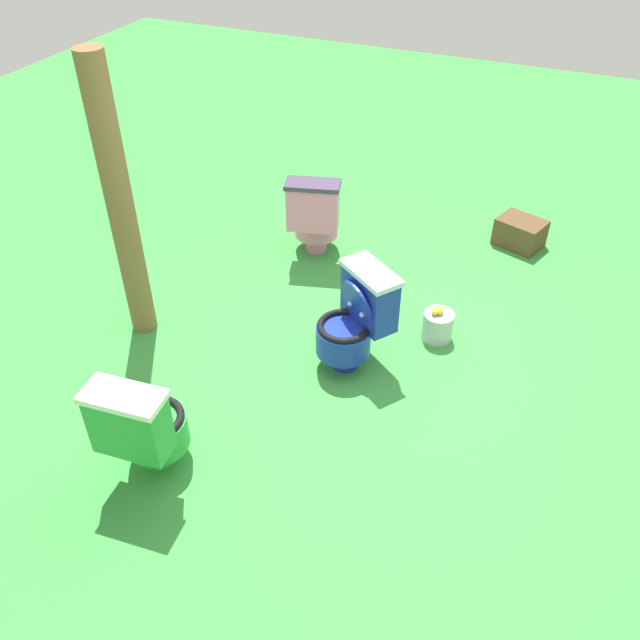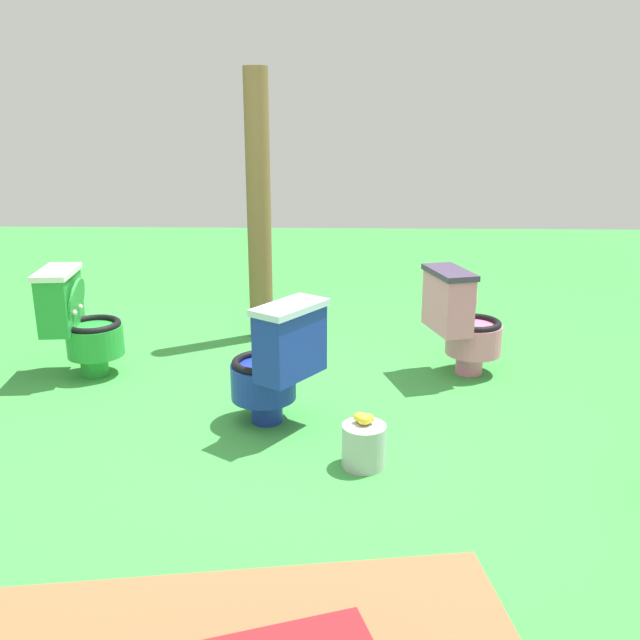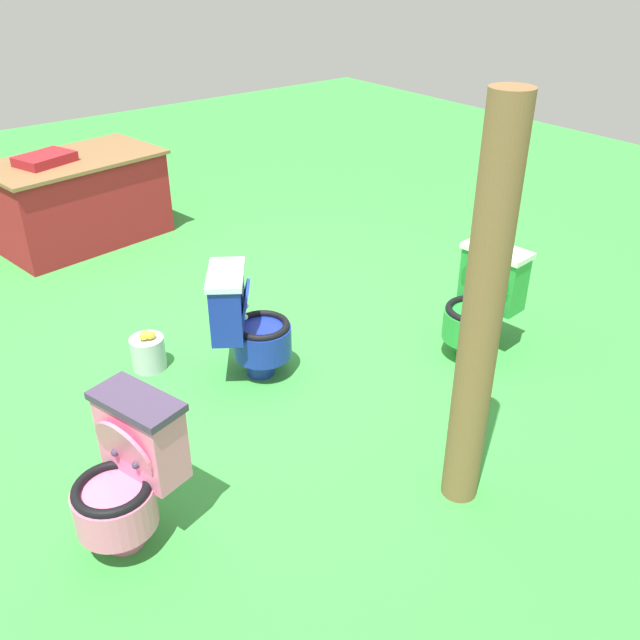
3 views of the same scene
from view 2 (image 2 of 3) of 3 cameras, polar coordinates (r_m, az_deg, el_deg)
ground at (r=3.67m, az=-3.93°, el=-10.75°), size 14.00×14.00×0.00m
toilet_green at (r=4.79m, az=-19.35°, el=-0.12°), size 0.53×0.45×0.73m
toilet_blue at (r=3.81m, az=-3.69°, el=-3.52°), size 0.63×0.61×0.73m
toilet_pink at (r=4.63m, az=11.66°, el=-0.07°), size 0.58×0.52×0.73m
wooden_post at (r=5.20m, az=-5.08°, el=9.16°), size 0.18×0.18×2.00m
lemon_bucket at (r=3.48m, az=3.64°, el=-10.22°), size 0.22×0.22×0.28m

